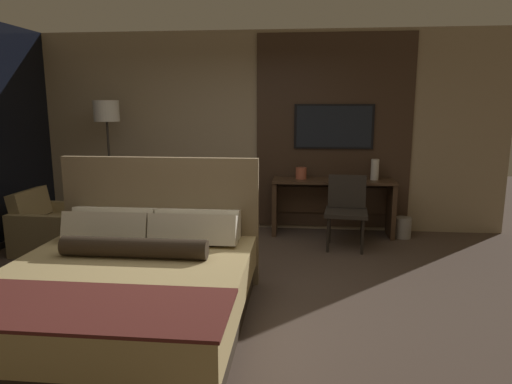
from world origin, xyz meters
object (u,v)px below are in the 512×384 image
object	(u,v)px
armchair_by_window	(55,230)
vase_short	(301,173)
desk	(332,198)
floor_lamp	(107,122)
vase_tall	(375,170)
desk_chair	(346,205)
tv	(334,127)
waste_bin	(403,228)
bed	(128,286)

from	to	relation	value
armchair_by_window	vase_short	bearing A→B (deg)	-70.44
desk	floor_lamp	bearing A→B (deg)	-174.85
desk	vase_tall	world-z (taller)	vase_tall
desk_chair	vase_tall	world-z (taller)	vase_tall
tv	vase_short	bearing A→B (deg)	-155.13
vase_tall	tv	bearing A→B (deg)	160.79
armchair_by_window	vase_short	distance (m)	3.28
vase_tall	vase_short	world-z (taller)	vase_tall
desk	waste_bin	xyz separation A→B (m)	(0.96, -0.10, -0.38)
vase_tall	waste_bin	size ratio (longest dim) A/B	1.01
floor_lamp	waste_bin	world-z (taller)	floor_lamp
floor_lamp	tv	bearing A→B (deg)	8.72
bed	vase_short	distance (m)	3.22
desk_chair	waste_bin	bearing A→B (deg)	35.68
bed	tv	xyz separation A→B (m)	(1.84, 3.05, 1.16)
desk_chair	armchair_by_window	distance (m)	3.67
desk	tv	size ratio (longest dim) A/B	1.51
desk	armchair_by_window	xyz separation A→B (m)	(-3.49, -1.04, -0.27)
floor_lamp	vase_short	bearing A→B (deg)	5.79
vase_short	bed	bearing A→B (deg)	-116.24
desk_chair	waste_bin	distance (m)	1.02
vase_short	floor_lamp	bearing A→B (deg)	-174.21
desk	vase_tall	xyz separation A→B (m)	(0.56, -0.00, 0.40)
floor_lamp	waste_bin	distance (m)	4.27
desk	armchair_by_window	bearing A→B (deg)	-163.37
waste_bin	desk_chair	bearing A→B (deg)	-150.32
desk	vase_short	xyz separation A→B (m)	(-0.44, -0.01, 0.34)
bed	armchair_by_window	size ratio (longest dim) A/B	2.47
tv	desk_chair	size ratio (longest dim) A/B	1.21
desk_chair	waste_bin	size ratio (longest dim) A/B	3.24
waste_bin	bed	bearing A→B (deg)	-135.38
bed	tv	bearing A→B (deg)	58.86
desk_chair	vase_short	size ratio (longest dim) A/B	5.79
armchair_by_window	waste_bin	bearing A→B (deg)	-77.10
tv	vase_short	size ratio (longest dim) A/B	6.99
desk_chair	floor_lamp	size ratio (longest dim) A/B	0.49
bed	desk_chair	bearing A→B (deg)	49.21
bed	desk_chair	xyz separation A→B (m)	(1.98, 2.30, 0.22)
waste_bin	vase_short	bearing A→B (deg)	176.52
tv	vase_short	distance (m)	0.79
desk_chair	armchair_by_window	bearing A→B (deg)	-166.45
desk	desk_chair	xyz separation A→B (m)	(0.14, -0.56, 0.03)
tv	vase_short	world-z (taller)	tv
vase_tall	desk_chair	bearing A→B (deg)	-126.76
floor_lamp	desk	bearing A→B (deg)	5.15
vase_short	waste_bin	size ratio (longest dim) A/B	0.56
desk	waste_bin	size ratio (longest dim) A/B	5.90
armchair_by_window	waste_bin	distance (m)	4.55
armchair_by_window	desk	bearing A→B (deg)	-72.50
desk_chair	bed	bearing A→B (deg)	-124.80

